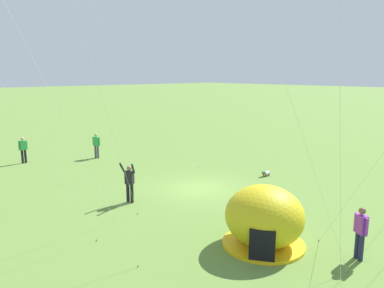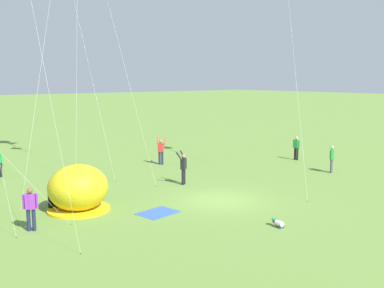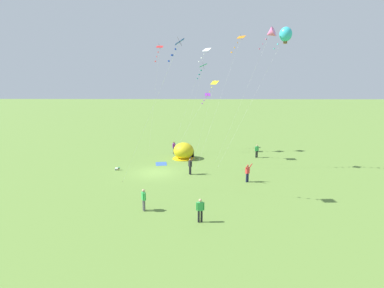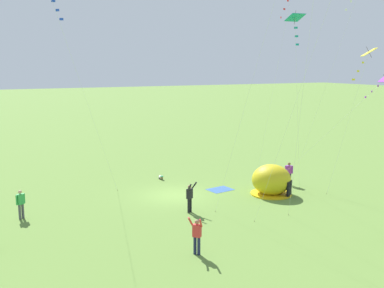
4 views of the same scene
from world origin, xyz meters
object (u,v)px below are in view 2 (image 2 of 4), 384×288
(person_flying_kite, at_px, (183,167))
(person_strolling, at_px, (296,147))
(person_with_toddler, at_px, (161,150))
(person_watching_sky, at_px, (31,207))
(popup_tent, at_px, (78,189))
(person_near_tent, at_px, (332,158))
(toddler_crawling, at_px, (278,223))

(person_flying_kite, bearing_deg, person_strolling, 4.83)
(person_with_toddler, xyz_separation_m, person_strolling, (8.73, -4.71, -0.03))
(person_flying_kite, bearing_deg, person_watching_sky, -165.42)
(popup_tent, relative_size, person_near_tent, 1.63)
(toddler_crawling, xyz_separation_m, person_with_toddler, (3.85, 13.80, 0.82))
(person_watching_sky, height_order, person_near_tent, same)
(person_with_toddler, height_order, person_strolling, person_with_toddler)
(person_near_tent, bearing_deg, person_with_toddler, 127.50)
(popup_tent, distance_m, person_flying_kite, 6.80)
(popup_tent, xyz_separation_m, person_strolling, (17.84, 1.94, -0.03))
(toddler_crawling, bearing_deg, popup_tent, 126.32)
(popup_tent, bearing_deg, person_strolling, 6.20)
(person_strolling, distance_m, person_flying_kite, 11.15)
(popup_tent, bearing_deg, person_flying_kite, 8.43)
(toddler_crawling, height_order, person_near_tent, person_near_tent)
(popup_tent, bearing_deg, toddler_crawling, -53.68)
(person_strolling, relative_size, person_watching_sky, 1.00)
(person_with_toddler, distance_m, person_flying_kite, 6.13)
(person_with_toddler, bearing_deg, person_flying_kite, -112.85)
(popup_tent, xyz_separation_m, person_watching_sky, (-2.62, -1.44, -0.03))
(person_strolling, height_order, person_near_tent, same)
(toddler_crawling, distance_m, person_near_tent, 11.80)
(person_with_toddler, xyz_separation_m, person_near_tent, (6.88, -8.96, -0.03))
(person_strolling, height_order, person_flying_kite, person_flying_kite)
(popup_tent, relative_size, person_flying_kite, 1.49)
(toddler_crawling, bearing_deg, person_with_toddler, 74.40)
(popup_tent, height_order, person_with_toddler, popup_tent)
(person_strolling, relative_size, person_flying_kite, 0.91)
(person_flying_kite, xyz_separation_m, person_near_tent, (9.25, -3.31, -0.03))
(toddler_crawling, relative_size, person_with_toddler, 0.29)
(person_flying_kite, height_order, person_watching_sky, person_flying_kite)
(person_watching_sky, bearing_deg, person_flying_kite, 14.58)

